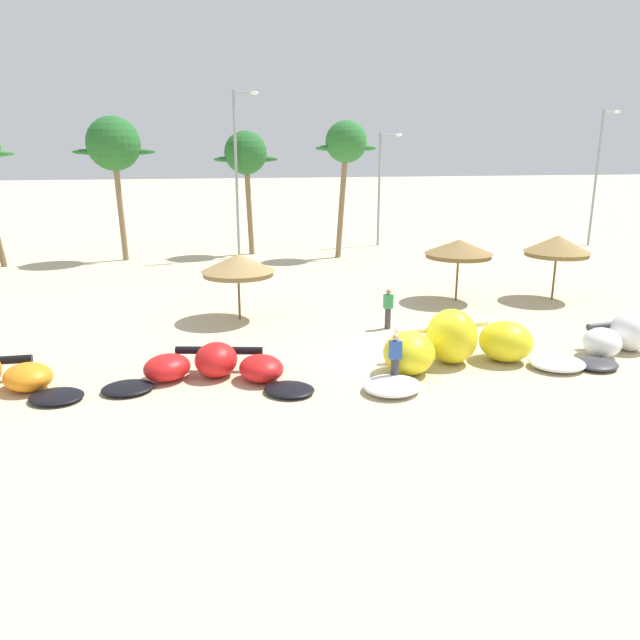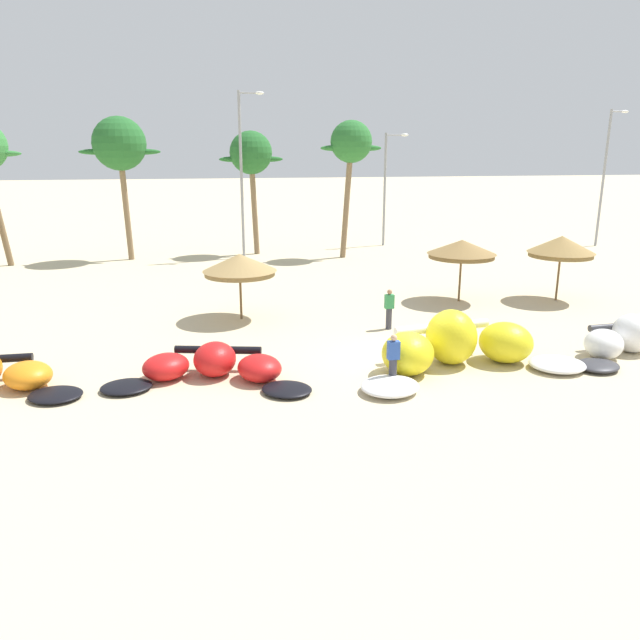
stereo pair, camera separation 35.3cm
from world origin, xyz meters
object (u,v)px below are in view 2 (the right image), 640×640
(beach_umbrella_middle, at_px, (462,249))
(beach_umbrella_near_palms, at_px, (561,246))
(lamppost_east, at_px, (605,172))
(lamppost_east_center, at_px, (387,183))
(kite_center, at_px, (638,340))
(person_by_umbrellas, at_px, (389,309))
(palm_left_of_gap, at_px, (251,155))
(kite_left, at_px, (213,367))
(lamppost_west_center, at_px, (243,168))
(beach_umbrella_near_van, at_px, (240,265))
(palm_center_left, at_px, (351,145))
(palm_left, at_px, (119,145))
(person_near_kites, at_px, (393,360))
(kite_left_of_center, at_px, (458,347))

(beach_umbrella_middle, bearing_deg, beach_umbrella_near_palms, -8.15)
(lamppost_east, bearing_deg, lamppost_east_center, 168.52)
(kite_center, distance_m, person_by_umbrellas, 8.95)
(person_by_umbrellas, distance_m, palm_left_of_gap, 20.27)
(kite_left, distance_m, kite_center, 14.65)
(person_by_umbrellas, height_order, lamppost_west_center, lamppost_west_center)
(beach_umbrella_near_van, distance_m, palm_center_left, 16.85)
(beach_umbrella_middle, distance_m, palm_center_left, 13.79)
(beach_umbrella_middle, distance_m, person_by_umbrellas, 6.22)
(beach_umbrella_near_van, relative_size, palm_left_of_gap, 0.38)
(lamppost_east_center, bearing_deg, kite_left, -117.12)
(beach_umbrella_near_palms, xyz_separation_m, palm_center_left, (-6.94, 13.42, 4.59))
(kite_left, relative_size, person_by_umbrellas, 4.04)
(palm_left, height_order, lamppost_west_center, lamppost_west_center)
(palm_center_left, relative_size, lamppost_east, 0.91)
(kite_left, height_order, lamppost_east_center, lamppost_east_center)
(person_by_umbrellas, bearing_deg, beach_umbrella_near_palms, 19.09)
(person_by_umbrellas, bearing_deg, lamppost_east, 40.20)
(person_near_kites, height_order, lamppost_east_center, lamppost_east_center)
(palm_left, xyz_separation_m, lamppost_west_center, (7.50, -0.70, -1.40))
(kite_center, height_order, palm_center_left, palm_center_left)
(lamppost_west_center, xyz_separation_m, lamppost_east, (25.84, 0.41, -0.44))
(kite_center, distance_m, lamppost_west_center, 25.90)
(lamppost_east, bearing_deg, person_by_umbrellas, -139.80)
(beach_umbrella_near_van, height_order, person_by_umbrellas, beach_umbrella_near_van)
(kite_left, distance_m, beach_umbrella_near_van, 7.31)
(palm_left, xyz_separation_m, palm_center_left, (14.28, -1.72, 0.03))
(kite_center, bearing_deg, kite_left_of_center, -179.38)
(person_by_umbrellas, bearing_deg, kite_left, -148.16)
(palm_left, bearing_deg, kite_center, -49.48)
(person_near_kites, relative_size, person_by_umbrellas, 1.00)
(kite_center, relative_size, lamppost_east_center, 0.80)
(person_by_umbrellas, bearing_deg, lamppost_east_center, 74.03)
(beach_umbrella_middle, bearing_deg, person_near_kites, -122.65)
(person_by_umbrellas, bearing_deg, lamppost_west_center, 104.32)
(kite_left, relative_size, beach_umbrella_middle, 2.06)
(beach_umbrella_near_van, distance_m, lamppost_west_center, 15.47)
(kite_left_of_center, bearing_deg, lamppost_east, 48.11)
(palm_center_left, height_order, lamppost_east, lamppost_east)
(lamppost_east, bearing_deg, palm_left, 179.50)
(kite_left_of_center, height_order, lamppost_west_center, lamppost_west_center)
(beach_umbrella_near_van, distance_m, lamppost_east_center, 22.08)
(palm_center_left, xyz_separation_m, lamppost_east, (19.07, 1.43, -1.88))
(palm_center_left, distance_m, lamppost_east, 19.21)
(kite_left_of_center, xyz_separation_m, person_by_umbrellas, (-0.93, 4.72, 0.12))
(beach_umbrella_near_van, relative_size, lamppost_east_center, 0.38)
(person_by_umbrellas, xyz_separation_m, palm_left_of_gap, (-3.85, 19.06, 5.72))
(lamppost_east_center, bearing_deg, lamppost_east, -11.48)
(beach_umbrella_near_palms, bearing_deg, palm_center_left, 117.34)
(kite_left_of_center, relative_size, person_by_umbrellas, 5.04)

